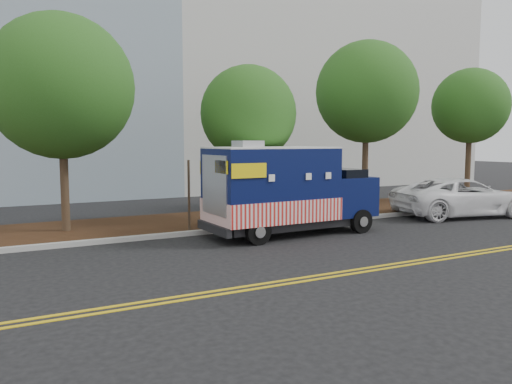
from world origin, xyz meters
TOP-DOWN VIEW (x-y plane):
  - ground at (0.00, 0.00)m, footprint 120.00×120.00m
  - curb at (0.00, 1.40)m, footprint 120.00×0.18m
  - mulch_strip at (0.00, 3.50)m, footprint 120.00×4.00m
  - centerline_near at (0.00, -4.45)m, footprint 120.00×0.10m
  - centerline_far at (0.00, -4.70)m, footprint 120.00×0.10m
  - tree_a at (-5.12, 3.31)m, footprint 4.49×4.49m
  - tree_b at (1.06, 2.61)m, footprint 3.43×3.43m
  - tree_c at (7.23, 3.52)m, footprint 4.35×4.35m
  - tree_d at (13.25, 3.09)m, footprint 3.57×3.57m
  - sign_post at (-1.62, 1.55)m, footprint 0.06×0.06m
  - food_truck at (1.08, 0.12)m, footprint 5.77×2.31m
  - white_car at (9.44, 0.22)m, footprint 5.93×3.68m

SIDE VIEW (x-z plane):
  - ground at x=0.00m, z-range 0.00..0.00m
  - centerline_near at x=0.00m, z-range 0.00..0.01m
  - centerline_far at x=0.00m, z-range 0.00..0.01m
  - curb at x=0.00m, z-range 0.00..0.15m
  - mulch_strip at x=0.00m, z-range 0.00..0.15m
  - white_car at x=9.44m, z-range 0.00..1.53m
  - sign_post at x=-1.62m, z-range 0.00..2.40m
  - food_truck at x=1.08m, z-range -0.14..2.87m
  - tree_b at x=1.06m, z-range 1.12..6.81m
  - tree_a at x=-5.12m, z-range 1.21..8.13m
  - tree_d at x=13.25m, z-range 1.43..7.91m
  - tree_c at x=7.23m, z-range 1.45..8.72m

